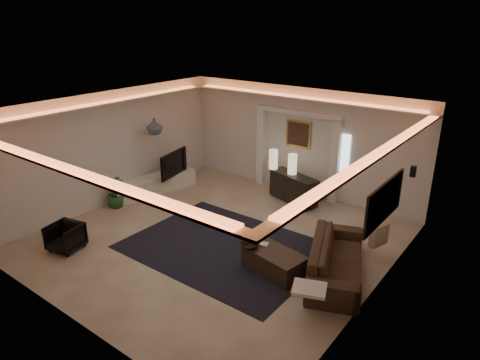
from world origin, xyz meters
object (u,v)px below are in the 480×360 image
Objects in this scene: console at (294,188)px; coffee_table at (274,262)px; sofa at (337,259)px; armchair at (65,237)px.

console reaches higher than coffee_table.
console is 0.60× the size of sofa.
coffee_table is 1.85× the size of armchair.
armchair is at bearing -99.84° from console.
sofa is at bearing -29.37° from console.
armchair is (-3.95, -1.94, 0.09)m from coffee_table.
sofa is 3.72× the size of armchair.
sofa is at bearing 14.80° from armchair.
armchair reaches higher than coffee_table.
armchair is (-4.94, -2.55, -0.06)m from sofa.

